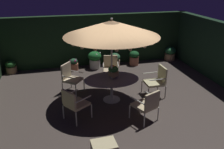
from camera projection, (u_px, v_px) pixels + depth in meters
The scene contains 17 objects.
ground_plane at pixel (117, 100), 7.86m from camera, with size 8.58×7.57×0.02m, color #443A34.
hedge_backdrop_rear at pixel (95, 40), 10.70m from camera, with size 8.58×0.30×2.22m, color #19311A.
patio_dining_table at pixel (112, 82), 7.60m from camera, with size 1.75×1.31×0.75m.
patio_umbrella at pixel (112, 28), 6.95m from camera, with size 2.84×2.84×2.65m.
centerpiece_planter at pixel (113, 71), 7.55m from camera, with size 0.34×0.34×0.42m.
patio_chair_north at pixel (70, 76), 8.20m from camera, with size 0.79×0.79×1.01m.
patio_chair_northeast at pixel (74, 103), 6.56m from camera, with size 0.82×0.81×0.93m.
patio_chair_east at pixel (147, 104), 6.51m from camera, with size 0.77×0.79×0.94m.
patio_chair_southeast at pixel (157, 79), 7.98m from camera, with size 0.64×0.63×1.00m.
patio_chair_south at pixel (111, 67), 9.05m from camera, with size 0.69×0.70×0.97m.
ottoman_footrest at pixel (104, 145), 5.19m from camera, with size 0.55×0.44×0.41m.
potted_plant_left_near at pixel (115, 59), 10.72m from camera, with size 0.50×0.50×0.59m.
potted_plant_right_far at pixel (134, 58), 10.81m from camera, with size 0.43×0.43×0.65m.
potted_plant_front_corner at pixel (170, 53), 11.49m from camera, with size 0.52×0.52×0.63m.
potted_plant_back_center at pixel (95, 59), 10.39m from camera, with size 0.58×0.58×0.75m.
potted_plant_left_far at pixel (11, 67), 9.91m from camera, with size 0.43×0.43×0.54m.
potted_plant_back_left at pixel (74, 64), 10.25m from camera, with size 0.38×0.38×0.51m.
Camera 1 is at (-1.84, -6.71, 3.75)m, focal length 38.46 mm.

